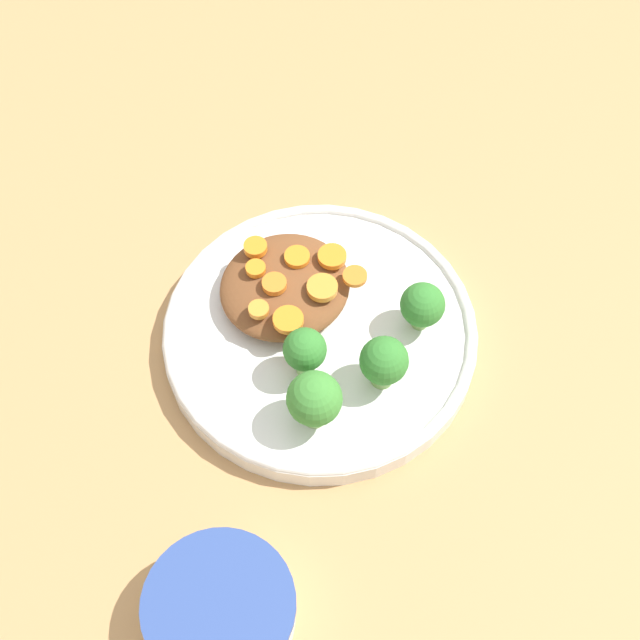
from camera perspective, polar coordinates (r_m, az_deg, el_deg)
name	(u,v)px	position (r m, az deg, el deg)	size (l,w,h in m)	color
ground_plane	(320,341)	(0.82, 0.00, -1.32)	(4.00, 4.00, 0.00)	tan
plate	(320,333)	(0.81, 0.00, -0.82)	(0.28, 0.28, 0.03)	silver
dip_bowl	(220,610)	(0.71, -6.39, -17.96)	(0.12, 0.12, 0.04)	white
stew_mound	(288,284)	(0.81, -2.04, 2.33)	(0.12, 0.12, 0.03)	brown
broccoli_floret_0	(314,400)	(0.73, -0.36, -5.13)	(0.05, 0.05, 0.06)	#7FA85B
broccoli_floret_1	(384,362)	(0.75, 4.11, -2.70)	(0.04, 0.04, 0.06)	#759E51
broccoli_floret_2	(305,351)	(0.75, -0.97, -2.00)	(0.04, 0.04, 0.05)	#7FA85B
broccoli_floret_3	(422,306)	(0.78, 6.57, 0.92)	(0.04, 0.04, 0.05)	#7FA85B
carrot_slice_0	(256,269)	(0.80, -4.14, 3.31)	(0.02, 0.02, 0.01)	orange
carrot_slice_1	(297,257)	(0.81, -1.48, 4.06)	(0.02, 0.02, 0.01)	orange
carrot_slice_2	(322,288)	(0.79, 0.14, 2.08)	(0.03, 0.03, 0.01)	orange
carrot_slice_3	(259,309)	(0.78, -3.94, 0.68)	(0.02, 0.02, 0.01)	orange
carrot_slice_4	(332,257)	(0.81, 0.78, 4.08)	(0.03, 0.03, 0.01)	orange
carrot_slice_5	(355,276)	(0.80, 2.25, 2.81)	(0.02, 0.02, 0.00)	orange
carrot_slice_6	(274,284)	(0.79, -2.94, 2.32)	(0.02, 0.02, 0.01)	orange
carrot_slice_7	(288,320)	(0.77, -2.05, 0.01)	(0.03, 0.03, 0.01)	orange
carrot_slice_8	(255,248)	(0.81, -4.21, 4.63)	(0.02, 0.02, 0.01)	orange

